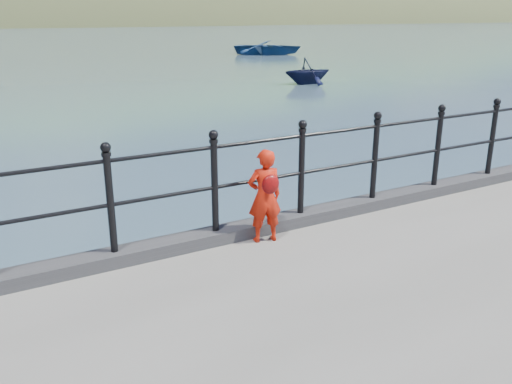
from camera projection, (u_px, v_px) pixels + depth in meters
ground at (254, 298)px, 7.13m from camera, size 600.00×600.00×0.00m
kerb at (260, 226)px, 6.67m from camera, size 60.00×0.30×0.15m
railing at (260, 168)px, 6.44m from camera, size 18.11×0.11×1.20m
far_shore at (54, 79)px, 229.63m from camera, size 830.00×200.00×156.00m
child at (265, 196)px, 6.27m from camera, size 0.45×0.36×1.12m
launch_blue at (268, 48)px, 49.59m from camera, size 7.44×7.31×1.26m
launch_navy at (308, 71)px, 28.70m from camera, size 2.82×2.49×1.39m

